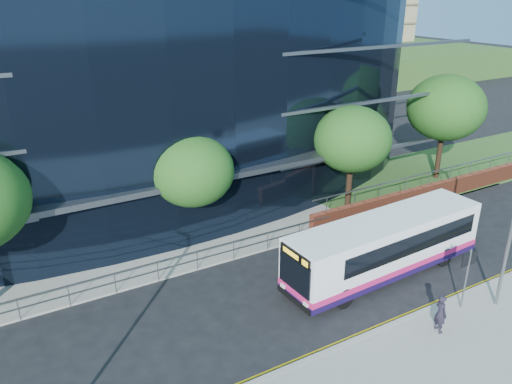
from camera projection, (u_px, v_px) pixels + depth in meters
ground at (355, 322)px, 20.66m from camera, size 200.00×200.00×0.00m
kerb at (371, 334)px, 19.83m from camera, size 80.00×0.25×0.16m
yellow_line_outer at (368, 333)px, 20.02m from camera, size 80.00×0.08×0.01m
yellow_line_inner at (365, 331)px, 20.14m from camera, size 80.00×0.08×0.01m
far_forecourt at (133, 245)px, 26.70m from camera, size 50.00×8.00×0.10m
grass_verge at (495, 157)px, 40.50m from camera, size 36.00×8.00×0.12m
glass_office at (106, 67)px, 32.47m from camera, size 44.00×23.10×16.00m
retaining_wall at (506, 172)px, 35.48m from camera, size 34.00×0.40×2.11m
guard_railings at (115, 278)px, 22.28m from camera, size 24.00×0.05×1.10m
street_sign at (468, 266)px, 20.64m from camera, size 0.85×0.09×2.80m
tree_far_b at (192, 171)px, 25.28m from camera, size 4.29×4.29×6.05m
tree_far_c at (352, 139)px, 29.36m from camera, size 4.62×4.62×6.51m
tree_far_d at (446, 108)px, 34.05m from camera, size 5.28×5.28×7.44m
tree_dist_e at (296, 59)px, 62.02m from camera, size 4.62×4.62×6.51m
tree_dist_f at (381, 52)px, 71.11m from camera, size 4.29×4.29×6.05m
city_bus at (387, 245)px, 23.64m from camera, size 10.79×2.94×2.89m
pedestrian at (441, 313)px, 19.61m from camera, size 0.49×0.66×1.64m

